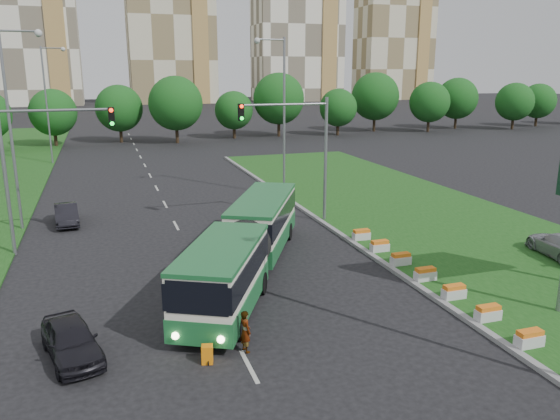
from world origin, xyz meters
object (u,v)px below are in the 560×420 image
object	(u,v)px
traffic_mast_median	(302,141)
pedestrian	(245,331)
articulated_bus	(240,244)
shopping_trolley	(207,354)
car_left_near	(71,340)
car_left_far	(66,214)
traffic_mast_left	(37,154)

from	to	relation	value
traffic_mast_median	pedestrian	distance (m)	17.42
articulated_bus	traffic_mast_median	bearing A→B (deg)	79.70
traffic_mast_median	shopping_trolley	size ratio (longest dim) A/B	12.38
car_left_near	pedestrian	world-z (taller)	pedestrian
traffic_mast_median	car_left_far	size ratio (longest dim) A/B	2.03
traffic_mast_left	articulated_bus	distance (m)	12.00
articulated_bus	pedestrian	bearing A→B (deg)	-75.51
traffic_mast_median	shopping_trolley	bearing A→B (deg)	-120.55
car_left_near	traffic_mast_median	bearing A→B (deg)	31.03
traffic_mast_median	traffic_mast_left	xyz separation A→B (m)	(-15.16, -1.00, 0.00)
car_left_near	car_left_far	distance (m)	18.06
car_left_near	shopping_trolley	bearing A→B (deg)	-36.82
traffic_mast_left	articulated_bus	xyz separation A→B (m)	(9.19, -6.73, -3.76)
traffic_mast_median	car_left_near	world-z (taller)	traffic_mast_median
articulated_bus	car_left_near	world-z (taller)	articulated_bus
traffic_mast_median	articulated_bus	size ratio (longest dim) A/B	0.51
traffic_mast_left	articulated_bus	bearing A→B (deg)	-36.23
traffic_mast_median	pedestrian	xyz separation A→B (m)	(-7.62, -14.97, -4.58)
pedestrian	shopping_trolley	bearing A→B (deg)	91.27
traffic_mast_left	car_left_near	xyz separation A→B (m)	(1.76, -12.54, -4.69)
pedestrian	traffic_mast_left	bearing A→B (deg)	15.03
car_left_near	traffic_mast_left	bearing A→B (deg)	83.70
traffic_mast_left	pedestrian	world-z (taller)	traffic_mast_left
articulated_bus	shopping_trolley	distance (m)	8.31
car_left_near	shopping_trolley	distance (m)	4.72
articulated_bus	pedestrian	distance (m)	7.47
traffic_mast_left	articulated_bus	world-z (taller)	traffic_mast_left
traffic_mast_left	car_left_far	world-z (taller)	traffic_mast_left
traffic_mast_median	car_left_far	world-z (taller)	traffic_mast_median
traffic_mast_left	articulated_bus	size ratio (longest dim) A/B	0.51
articulated_bus	traffic_mast_left	bearing A→B (deg)	171.13
traffic_mast_median	car_left_far	bearing A→B (deg)	162.68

